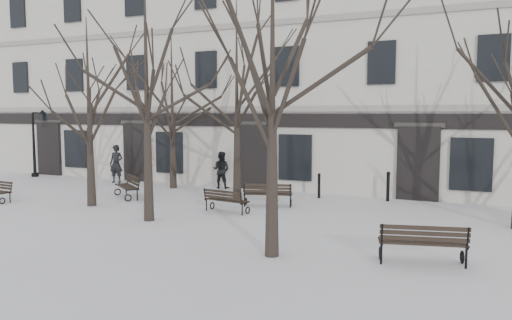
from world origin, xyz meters
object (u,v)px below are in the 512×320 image
Objects in this scene: bench_1 at (226,200)px; bench_2 at (423,242)px; lamp_post at (37,138)px; bench_3 at (129,186)px; bench_4 at (268,194)px; tree_0 at (88,89)px; tree_2 at (272,40)px; tree_1 at (146,56)px.

bench_2 is (6.83, -3.40, 0.08)m from bench_1.
bench_1 is 0.47× the size of lamp_post.
bench_3 reaches higher than bench_4.
tree_2 is (8.57, -3.24, 0.81)m from tree_0.
bench_1 is (1.63, 2.14, -4.75)m from tree_1.
tree_2 is 5.72m from bench_2.
tree_0 is 4.27m from bench_3.
lamp_post reaches higher than bench_4.
lamp_post reaches higher than bench_1.
bench_2 is (3.36, 0.77, -4.57)m from tree_2.
tree_1 is at bearing -19.14° from tree_0.
bench_4 is (0.90, 1.58, 0.04)m from bench_1.
bench_1 is at bearing 24.91° from bench_3.
bench_1 is 1.81m from bench_4.
tree_1 reaches higher than tree_2.
bench_2 is at bearing -8.49° from tree_1.
tree_0 reaches higher than lamp_post.
bench_3 is (-3.36, 3.17, -4.70)m from tree_1.
bench_3 reaches higher than bench_1.
bench_4 is at bearing 114.11° from tree_2.
bench_1 is (5.10, 0.93, -3.84)m from tree_0.
tree_2 is 4.54× the size of bench_3.
bench_1 is 14.42m from lamp_post.
tree_0 is at bearing 5.66° from bench_4.
tree_1 is 6.59m from bench_3.
lamp_post is (-12.03, 6.46, -3.12)m from tree_1.
tree_1 is (3.48, -1.21, 0.91)m from tree_0.
bench_1 is 0.93× the size of bench_3.
tree_2 is (5.10, -2.03, -0.09)m from tree_1.
bench_2 is at bearing 15.99° from bench_3.
tree_2 is 4.38× the size of bench_4.
tree_0 is at bearing -25.60° from bench_2.
bench_2 is 7.75m from bench_4.
tree_2 reaches higher than lamp_post.
tree_1 reaches higher than bench_1.
bench_3 is (-4.98, 1.03, 0.05)m from bench_1.
bench_2 is 0.56× the size of lamp_post.
tree_0 is at bearing -56.94° from bench_3.
bench_3 is at bearing 86.50° from tree_0.
bench_1 is 5.09m from bench_3.
lamp_post is at bearing 153.62° from tree_2.
bench_2 is at bearing 162.15° from bench_1.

